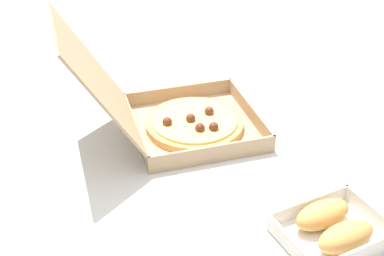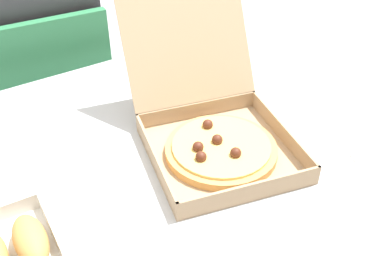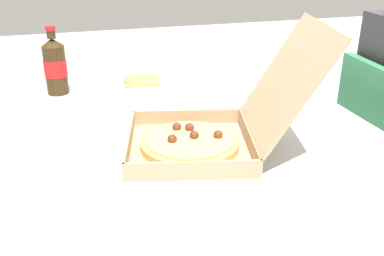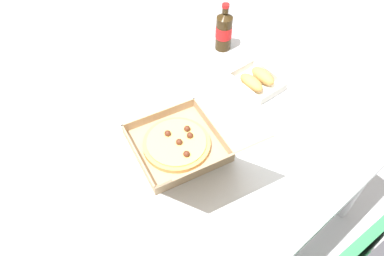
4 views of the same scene
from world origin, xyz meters
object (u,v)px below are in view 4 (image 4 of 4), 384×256
(pizza_box_open, at_px, (182,147))
(cola_bottle, at_px, (224,30))
(paper_menu, at_px, (69,169))
(bread_side_box, at_px, (257,80))

(pizza_box_open, bearing_deg, cola_bottle, -146.53)
(pizza_box_open, distance_m, paper_menu, 0.40)
(paper_menu, bearing_deg, pizza_box_open, 167.93)
(cola_bottle, bearing_deg, paper_menu, 9.51)
(bread_side_box, relative_size, paper_menu, 0.94)
(pizza_box_open, height_order, cola_bottle, pizza_box_open)
(paper_menu, bearing_deg, bread_side_box, -169.28)
(bread_side_box, height_order, paper_menu, bread_side_box)
(pizza_box_open, bearing_deg, bread_side_box, -170.32)
(pizza_box_open, distance_m, bread_side_box, 0.48)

